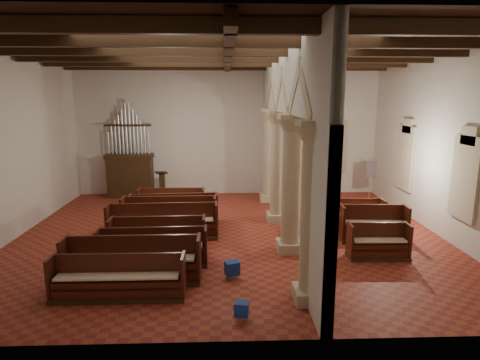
% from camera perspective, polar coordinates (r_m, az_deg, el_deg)
% --- Properties ---
extents(floor, '(14.00, 14.00, 0.00)m').
position_cam_1_polar(floor, '(13.59, -1.54, -7.81)').
color(floor, maroon).
rests_on(floor, ground).
extents(ceiling, '(14.00, 14.00, 0.00)m').
position_cam_1_polar(ceiling, '(12.90, -1.69, 18.20)').
color(ceiling, black).
rests_on(ceiling, wall_back).
extents(wall_back, '(14.00, 0.02, 6.00)m').
position_cam_1_polar(wall_back, '(18.87, -1.77, 7.01)').
color(wall_back, beige).
rests_on(wall_back, floor).
extents(wall_front, '(14.00, 0.02, 6.00)m').
position_cam_1_polar(wall_front, '(6.98, -1.18, -1.00)').
color(wall_front, beige).
rests_on(wall_front, floor).
extents(wall_left, '(0.02, 12.00, 6.00)m').
position_cam_1_polar(wall_left, '(14.63, -30.28, 4.07)').
color(wall_left, beige).
rests_on(wall_left, floor).
extents(wall_right, '(0.02, 12.00, 6.00)m').
position_cam_1_polar(wall_right, '(14.73, 26.85, 4.45)').
color(wall_right, beige).
rests_on(wall_right, floor).
extents(ceiling_beams, '(13.80, 11.80, 0.30)m').
position_cam_1_polar(ceiling_beams, '(12.88, -1.69, 17.41)').
color(ceiling_beams, '#362211').
rests_on(ceiling_beams, wall_back).
extents(arcade, '(0.90, 11.90, 6.00)m').
position_cam_1_polar(arcade, '(12.99, 6.40, 7.32)').
color(arcade, '#C0B18E').
rests_on(arcade, floor).
extents(window_right_a, '(0.03, 1.00, 2.20)m').
position_cam_1_polar(window_right_a, '(13.55, 29.48, 0.23)').
color(window_right_a, '#327260').
rests_on(window_right_a, wall_right).
extents(window_right_b, '(0.03, 1.00, 2.20)m').
position_cam_1_polar(window_right_b, '(17.03, 22.55, 2.91)').
color(window_right_b, '#327260').
rests_on(window_right_b, wall_right).
extents(window_back, '(1.00, 0.03, 2.20)m').
position_cam_1_polar(window_back, '(19.61, 13.06, 4.54)').
color(window_back, '#327260').
rests_on(window_back, wall_back).
extents(pipe_organ, '(2.10, 0.85, 4.40)m').
position_cam_1_polar(pipe_organ, '(19.10, -15.37, 1.72)').
color(pipe_organ, '#362211').
rests_on(pipe_organ, floor).
extents(lectern, '(0.53, 0.53, 1.31)m').
position_cam_1_polar(lectern, '(18.62, -10.99, -0.93)').
color(lectern, '#3B2112').
rests_on(lectern, floor).
extents(dossal_curtain, '(1.80, 0.07, 2.17)m').
position_cam_1_polar(dossal_curtain, '(19.37, 8.67, 1.53)').
color(dossal_curtain, maroon).
rests_on(dossal_curtain, floor).
extents(processional_banner, '(0.47, 0.60, 2.06)m').
position_cam_1_polar(processional_banner, '(17.97, 17.96, -1.05)').
color(processional_banner, '#362211').
rests_on(processional_banner, floor).
extents(hymnal_box_a, '(0.33, 0.29, 0.29)m').
position_cam_1_polar(hymnal_box_a, '(8.70, 0.25, -17.84)').
color(hymnal_box_a, navy).
rests_on(hymnal_box_a, floor).
extents(hymnal_box_b, '(0.42, 0.38, 0.34)m').
position_cam_1_polar(hymnal_box_b, '(10.44, -1.13, -12.40)').
color(hymnal_box_b, navy).
rests_on(hymnal_box_b, floor).
extents(hymnal_box_c, '(0.34, 0.31, 0.28)m').
position_cam_1_polar(hymnal_box_c, '(12.73, -6.97, -8.12)').
color(hymnal_box_c, navy).
rests_on(hymnal_box_c, floor).
extents(tube_heater_a, '(0.95, 0.25, 0.09)m').
position_cam_1_polar(tube_heater_a, '(10.22, -11.93, -13.92)').
color(tube_heater_a, white).
rests_on(tube_heater_a, floor).
extents(tube_heater_b, '(0.97, 0.36, 0.10)m').
position_cam_1_polar(tube_heater_b, '(10.66, -19.75, -13.27)').
color(tube_heater_b, silver).
rests_on(tube_heater_b, floor).
extents(nave_pew_0, '(3.05, 0.68, 1.01)m').
position_cam_1_polar(nave_pew_0, '(9.89, -16.89, -13.97)').
color(nave_pew_0, '#362211').
rests_on(nave_pew_0, floor).
extents(nave_pew_1, '(3.39, 0.78, 1.15)m').
position_cam_1_polar(nave_pew_1, '(10.59, -15.00, -11.85)').
color(nave_pew_1, '#362211').
rests_on(nave_pew_1, floor).
extents(nave_pew_2, '(3.00, 0.80, 1.04)m').
position_cam_1_polar(nave_pew_2, '(11.41, -12.29, -10.14)').
color(nave_pew_2, '#362211').
rests_on(nave_pew_2, floor).
extents(nave_pew_3, '(2.80, 0.80, 1.09)m').
position_cam_1_polar(nave_pew_3, '(12.21, -11.55, -8.56)').
color(nave_pew_3, '#362211').
rests_on(nave_pew_3, floor).
extents(nave_pew_4, '(3.59, 0.90, 1.15)m').
position_cam_1_polar(nave_pew_4, '(13.41, -10.88, -6.60)').
color(nave_pew_4, '#362211').
rests_on(nave_pew_4, floor).
extents(nave_pew_5, '(3.26, 0.77, 1.14)m').
position_cam_1_polar(nave_pew_5, '(14.28, -10.00, -5.42)').
color(nave_pew_5, '#362211').
rests_on(nave_pew_5, floor).
extents(nave_pew_6, '(3.22, 0.93, 1.10)m').
position_cam_1_polar(nave_pew_6, '(14.82, -9.37, -4.83)').
color(nave_pew_6, '#362211').
rests_on(nave_pew_6, floor).
extents(nave_pew_7, '(2.60, 0.74, 1.03)m').
position_cam_1_polar(nave_pew_7, '(16.07, -9.75, -3.63)').
color(nave_pew_7, '#362211').
rests_on(nave_pew_7, floor).
extents(aisle_pew_0, '(1.73, 0.72, 1.01)m').
position_cam_1_polar(aisle_pew_0, '(12.29, 19.05, -8.92)').
color(aisle_pew_0, '#362211').
rests_on(aisle_pew_0, floor).
extents(aisle_pew_1, '(2.14, 0.90, 1.15)m').
position_cam_1_polar(aisle_pew_1, '(13.65, 18.41, -6.61)').
color(aisle_pew_1, '#362211').
rests_on(aisle_pew_1, floor).
extents(aisle_pew_2, '(2.04, 0.77, 1.09)m').
position_cam_1_polar(aisle_pew_2, '(14.50, 15.85, -5.48)').
color(aisle_pew_2, '#362211').
rests_on(aisle_pew_2, floor).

